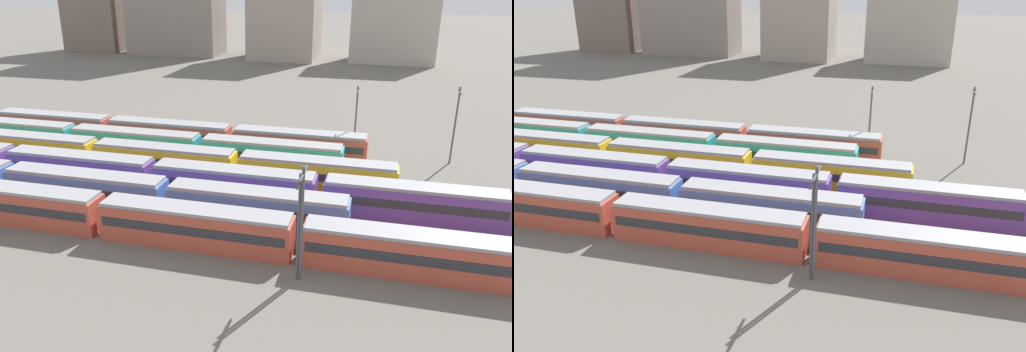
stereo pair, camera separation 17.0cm
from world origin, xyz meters
The scene contains 14 objects.
ground_plane centered at (0.00, 13.00, 0.00)m, with size 600.00×600.00×0.00m, color #666059.
train_track_0 centered at (17.20, 0.00, 1.90)m, with size 74.70×3.06×3.75m.
train_track_1 centered at (12.18, 5.20, 1.90)m, with size 55.80×3.06×3.75m.
train_track_2 centered at (27.12, 10.40, 1.90)m, with size 93.60×3.06×3.75m.
train_track_3 centered at (16.57, 15.60, 1.90)m, with size 55.80×3.06×3.75m.
train_track_4 centered at (10.03, 20.80, 1.90)m, with size 55.80×3.06×3.75m.
train_track_5 centered at (12.69, 26.00, 1.90)m, with size 55.80×3.06×3.75m.
catenary_pole_0 centered at (36.90, -3.28, 5.48)m, with size 0.24×3.20×9.87m.
catenary_pole_1 centered at (51.22, 28.92, 5.64)m, with size 0.24×3.20×10.18m.
catenary_pole_2 centered at (36.67, -3.14, 5.15)m, with size 0.24×3.20×9.23m.
catenary_pole_3 centered at (38.63, 29.07, 5.33)m, with size 0.24×3.20×9.58m.
distant_building_0 centered at (-50.89, 113.58, 13.48)m, with size 18.22×12.00×26.96m, color #7A665B.
distant_building_2 centered at (11.62, 113.58, 15.37)m, with size 19.23×19.69×30.75m, color #A89989.
distant_building_3 centered at (42.59, 113.58, 12.08)m, with size 23.16×13.65×24.16m, color #B2A899.
Camera 2 is at (42.57, -38.31, 23.14)m, focal length 35.54 mm.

